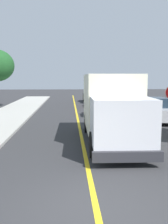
% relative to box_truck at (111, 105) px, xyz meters
% --- Properties ---
extents(ground_plane, '(120.00, 120.00, 0.00)m').
position_rel_box_truck_xyz_m(ground_plane, '(-1.40, -6.56, -1.77)').
color(ground_plane, '#303033').
extents(centre_line_yellow, '(0.16, 56.00, 0.01)m').
position_rel_box_truck_xyz_m(centre_line_yellow, '(-1.40, 3.44, -1.76)').
color(centre_line_yellow, gold).
rests_on(centre_line_yellow, ground).
extents(box_truck, '(2.53, 7.22, 3.20)m').
position_rel_box_truck_xyz_m(box_truck, '(0.00, 0.00, 0.00)').
color(box_truck, '#F2EDCC').
rests_on(box_truck, ground).
extents(parked_car_near, '(1.86, 4.42, 1.67)m').
position_rel_box_truck_xyz_m(parked_car_near, '(0.46, 7.42, -0.97)').
color(parked_car_near, silver).
rests_on(parked_car_near, ground).
extents(parked_car_mid, '(2.02, 4.48, 1.67)m').
position_rel_box_truck_xyz_m(parked_car_mid, '(1.00, 13.88, -0.97)').
color(parked_car_mid, maroon).
rests_on(parked_car_mid, ground).
extents(parked_car_far, '(1.84, 4.41, 1.67)m').
position_rel_box_truck_xyz_m(parked_car_far, '(0.68, 19.64, -0.97)').
color(parked_car_far, '#4C564C').
rests_on(parked_car_far, ground).
extents(parked_van_across, '(1.97, 4.47, 1.67)m').
position_rel_box_truck_xyz_m(parked_van_across, '(3.80, 5.28, -0.97)').
color(parked_van_across, '#B7B7BC').
rests_on(parked_van_across, ground).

